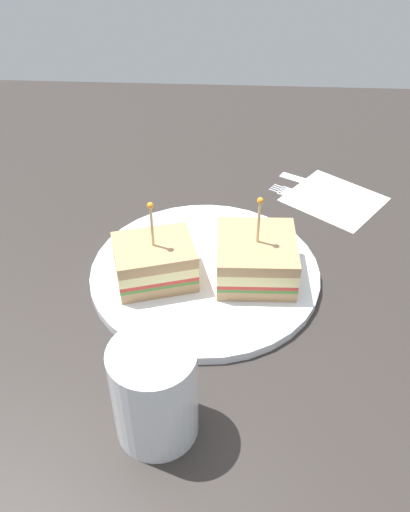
{
  "coord_description": "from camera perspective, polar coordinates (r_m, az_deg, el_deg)",
  "views": [
    {
      "loc": [
        2.64,
        -47.91,
        42.72
      ],
      "look_at": [
        0.0,
        0.0,
        3.04
      ],
      "focal_mm": 38.51,
      "sensor_mm": 36.0,
      "label": 1
    }
  ],
  "objects": [
    {
      "name": "drink_glass",
      "position": [
        0.47,
        -5.21,
        -14.2
      ],
      "size": [
        7.24,
        7.24,
        9.88
      ],
      "color": "silver",
      "rests_on": "ground_plane"
    },
    {
      "name": "knife",
      "position": [
        0.82,
        11.63,
        7.27
      ],
      "size": [
        12.22,
        7.3,
        0.35
      ],
      "color": "silver",
      "rests_on": "ground_plane"
    },
    {
      "name": "sandwich_half_front",
      "position": [
        0.62,
        5.31,
        -0.23
      ],
      "size": [
        8.95,
        9.24,
        10.48
      ],
      "color": "tan",
      "rests_on": "plate"
    },
    {
      "name": "plate",
      "position": [
        0.64,
        0.0,
        -1.74
      ],
      "size": [
        26.49,
        26.49,
        1.04
      ],
      "primitive_type": "cylinder",
      "color": "white",
      "rests_on": "ground_plane"
    },
    {
      "name": "ground_plane",
      "position": [
        0.65,
        0.0,
        -2.75
      ],
      "size": [
        113.27,
        113.27,
        2.0
      ],
      "primitive_type": "cube",
      "color": "#2D2826"
    },
    {
      "name": "sandwich_half_back",
      "position": [
        0.61,
        -5.25,
        -0.62
      ],
      "size": [
        10.19,
        8.99,
        10.33
      ],
      "color": "tan",
      "rests_on": "plate"
    },
    {
      "name": "fork",
      "position": [
        0.78,
        9.98,
        6.08
      ],
      "size": [
        11.2,
        7.39,
        0.35
      ],
      "color": "silver",
      "rests_on": "ground_plane"
    },
    {
      "name": "napkin",
      "position": [
        0.79,
        13.27,
        5.77
      ],
      "size": [
        15.98,
        15.75,
        0.15
      ],
      "primitive_type": "cube",
      "rotation": [
        0.0,
        0.0,
        8.77
      ],
      "color": "beige",
      "rests_on": "ground_plane"
    }
  ]
}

